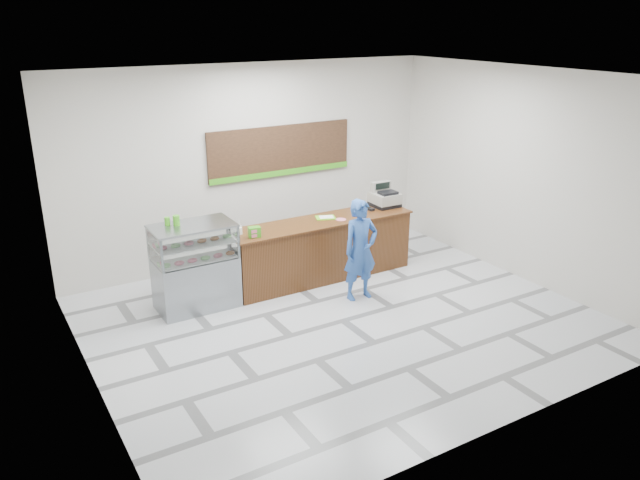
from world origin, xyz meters
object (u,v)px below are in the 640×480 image
sales_counter (321,249)px  cash_register (384,197)px  serving_tray (326,217)px  display_case (195,266)px  customer (361,250)px

sales_counter → cash_register: size_ratio=6.78×
serving_tray → sales_counter: bearing=-130.4°
display_case → customer: (2.33, -0.99, 0.13)m
sales_counter → cash_register: (1.39, 0.13, 0.67)m
display_case → customer: size_ratio=0.82×
cash_register → customer: size_ratio=0.30×
sales_counter → serving_tray: (0.13, 0.07, 0.52)m
sales_counter → serving_tray: 0.54m
serving_tray → cash_register: bearing=23.5°
sales_counter → cash_register: cash_register is taller
customer → sales_counter: bearing=98.3°
sales_counter → customer: size_ratio=2.02×
display_case → cash_register: size_ratio=2.77×
cash_register → sales_counter: bearing=-172.7°
serving_tray → customer: customer is taller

